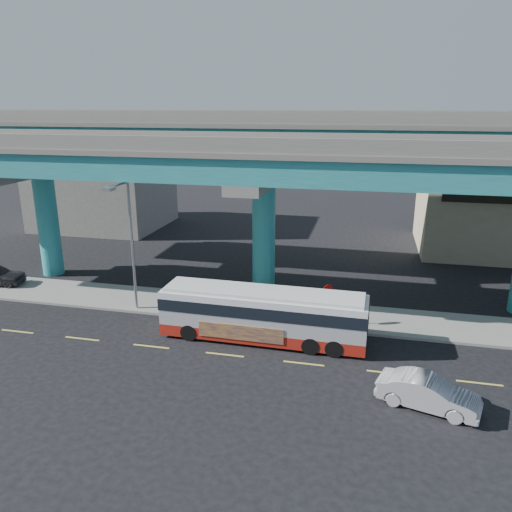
% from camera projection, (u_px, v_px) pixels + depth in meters
% --- Properties ---
extents(ground, '(120.00, 120.00, 0.00)m').
position_uv_depth(ground, '(227.00, 352.00, 25.40)').
color(ground, black).
rests_on(ground, ground).
extents(sidewalk, '(70.00, 4.00, 0.15)m').
position_uv_depth(sidewalk, '(252.00, 309.00, 30.51)').
color(sidewalk, gray).
rests_on(sidewalk, ground).
extents(lane_markings, '(58.00, 0.12, 0.01)m').
position_uv_depth(lane_markings, '(225.00, 355.00, 25.12)').
color(lane_markings, '#D8C64C').
rests_on(lane_markings, ground).
extents(viaduct, '(52.00, 12.40, 11.70)m').
position_uv_depth(viaduct, '(265.00, 154.00, 31.23)').
color(viaduct, '#216E80').
rests_on(viaduct, ground).
extents(building_beige, '(14.00, 10.23, 7.00)m').
position_uv_depth(building_beige, '(507.00, 211.00, 41.96)').
color(building_beige, tan).
rests_on(building_beige, ground).
extents(building_concrete, '(12.00, 10.00, 9.00)m').
position_uv_depth(building_concrete, '(103.00, 182.00, 50.75)').
color(building_concrete, gray).
rests_on(building_concrete, ground).
extents(transit_bus, '(10.98, 2.54, 2.80)m').
position_uv_depth(transit_bus, '(263.00, 313.00, 26.32)').
color(transit_bus, maroon).
rests_on(transit_bus, ground).
extents(sedan, '(3.69, 4.92, 1.36)m').
position_uv_depth(sedan, '(428.00, 393.00, 20.57)').
color(sedan, '#A1A1A5').
rests_on(sedan, ground).
extents(street_lamp, '(0.50, 2.57, 7.93)m').
position_uv_depth(street_lamp, '(126.00, 228.00, 28.54)').
color(street_lamp, gray).
rests_on(street_lamp, sidewalk).
extents(stop_sign, '(0.55, 0.52, 2.43)m').
position_uv_depth(stop_sign, '(328.00, 296.00, 27.75)').
color(stop_sign, gray).
rests_on(stop_sign, sidewalk).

